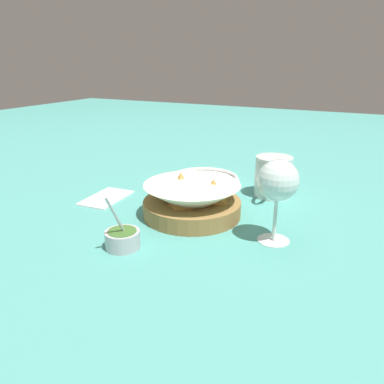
# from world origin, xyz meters

# --- Properties ---
(ground_plane) EXTENTS (4.00, 4.00, 0.00)m
(ground_plane) POSITION_xyz_m (0.00, 0.00, 0.00)
(ground_plane) COLOR teal
(food_basket) EXTENTS (0.22, 0.22, 0.09)m
(food_basket) POSITION_xyz_m (0.00, 0.04, 0.03)
(food_basket) COLOR olive
(food_basket) RESTS_ON ground_plane
(sauce_cup) EXTENTS (0.07, 0.07, 0.12)m
(sauce_cup) POSITION_xyz_m (0.20, -0.01, 0.02)
(sauce_cup) COLOR #B7B7BC
(sauce_cup) RESTS_ON ground_plane
(wine_glass) EXTENTS (0.08, 0.08, 0.16)m
(wine_glass) POSITION_xyz_m (0.05, 0.24, 0.12)
(wine_glass) COLOR silver
(wine_glass) RESTS_ON ground_plane
(beer_mug) EXTENTS (0.13, 0.09, 0.10)m
(beer_mug) POSITION_xyz_m (-0.20, 0.16, 0.05)
(beer_mug) COLOR silver
(beer_mug) RESTS_ON ground_plane
(side_plate) EXTENTS (0.21, 0.21, 0.01)m
(side_plate) POSITION_xyz_m (-0.24, -0.05, 0.01)
(side_plate) COLOR white
(side_plate) RESTS_ON ground_plane
(napkin) EXTENTS (0.14, 0.09, 0.01)m
(napkin) POSITION_xyz_m (0.01, -0.21, 0.00)
(napkin) COLOR white
(napkin) RESTS_ON ground_plane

